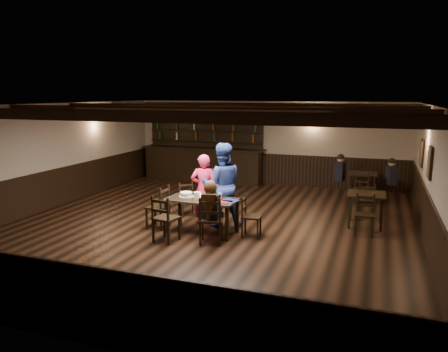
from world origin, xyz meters
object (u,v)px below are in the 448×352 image
(chair_near_left, at_px, (163,215))
(cake, at_px, (186,195))
(dining_table, at_px, (202,203))
(man_blue, at_px, (222,185))
(chair_near_right, at_px, (211,217))
(bar_counter, at_px, (204,160))
(woman_pink, at_px, (204,189))

(chair_near_left, bearing_deg, cake, 83.48)
(dining_table, height_order, cake, cake)
(man_blue, height_order, cake, man_blue)
(chair_near_right, relative_size, cake, 2.99)
(cake, bearing_deg, bar_counter, 108.44)
(chair_near_left, xyz_separation_m, man_blue, (0.72, 1.43, 0.38))
(woman_pink, bearing_deg, chair_near_left, 61.23)
(bar_counter, bearing_deg, chair_near_left, -74.93)
(chair_near_right, distance_m, man_blue, 1.32)
(woman_pink, relative_size, bar_counter, 0.38)
(dining_table, distance_m, woman_pink, 0.75)
(chair_near_right, height_order, cake, chair_near_right)
(woman_pink, distance_m, cake, 0.64)
(man_blue, bearing_deg, chair_near_left, 39.55)
(dining_table, distance_m, chair_near_right, 0.77)
(chair_near_left, bearing_deg, chair_near_right, 11.13)
(man_blue, distance_m, cake, 0.84)
(man_blue, relative_size, bar_counter, 0.44)
(chair_near_right, bearing_deg, woman_pink, 117.35)
(bar_counter, bearing_deg, dining_table, -68.03)
(dining_table, relative_size, cake, 4.67)
(chair_near_right, xyz_separation_m, woman_pink, (-0.68, 1.32, 0.24))
(chair_near_left, distance_m, man_blue, 1.65)
(chair_near_left, height_order, man_blue, man_blue)
(chair_near_left, bearing_deg, woman_pink, 80.38)
(dining_table, height_order, woman_pink, woman_pink)
(chair_near_right, bearing_deg, chair_near_left, -168.87)
(man_blue, xyz_separation_m, cake, (-0.62, -0.55, -0.15))
(chair_near_right, bearing_deg, dining_table, 125.19)
(dining_table, relative_size, bar_counter, 0.35)
(woman_pink, xyz_separation_m, man_blue, (0.46, -0.07, 0.14))
(chair_near_left, xyz_separation_m, bar_counter, (-1.65, 6.13, 0.17))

